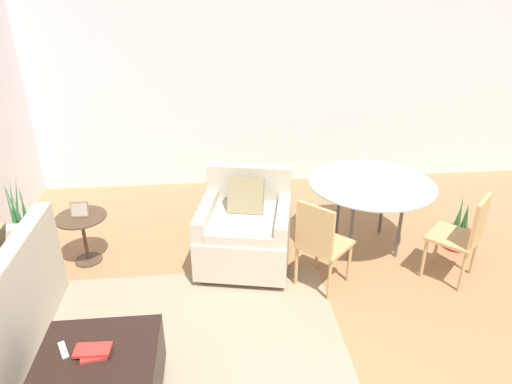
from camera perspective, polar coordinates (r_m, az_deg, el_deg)
wall_back at (r=6.14m, az=-1.62°, el=13.28°), size 12.00×0.06×2.75m
area_rug at (r=3.91m, az=-8.56°, el=-18.07°), size 2.53×1.88×0.01m
armchair at (r=4.58m, az=-1.35°, el=-4.77°), size 1.04×1.06×0.92m
ottoman at (r=3.50m, az=-18.75°, el=-20.59°), size 0.79×0.66×0.43m
book_stack at (r=3.34m, az=-19.66°, el=-18.28°), size 0.24×0.16×0.05m
tv_remote_primary at (r=3.45m, az=-22.95°, el=-17.71°), size 0.11×0.17×0.01m
potted_plant at (r=5.23m, az=-26.81°, el=-5.73°), size 0.39×0.39×0.92m
side_table at (r=4.90m, az=-20.80°, el=-4.40°), size 0.50×0.50×0.52m
picture_frame at (r=4.80m, az=-21.21°, el=-2.07°), size 0.17×0.06×0.15m
dining_table at (r=4.86m, az=14.20°, el=0.46°), size 1.30×1.30×0.75m
dining_chair_near_left at (r=4.17m, az=7.99°, el=-5.96°), size 0.59×0.59×0.90m
dining_chair_near_right at (r=4.67m, az=24.65°, el=-4.62°), size 0.59×0.59×0.90m
potted_plant_small at (r=5.38m, az=23.91°, el=-4.81°), size 0.27×0.27×0.63m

